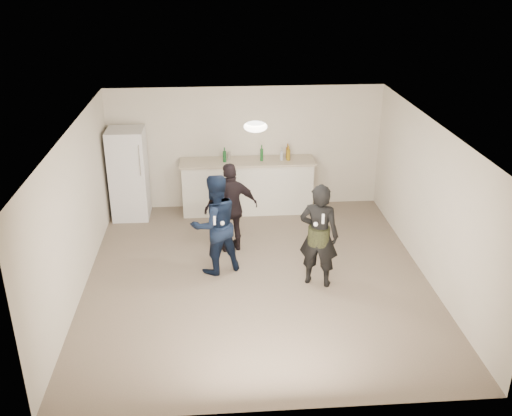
{
  "coord_description": "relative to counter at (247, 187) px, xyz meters",
  "views": [
    {
      "loc": [
        -0.63,
        -8.04,
        4.8
      ],
      "look_at": [
        0.0,
        0.2,
        1.15
      ],
      "focal_mm": 40.0,
      "sensor_mm": 36.0,
      "label": 1
    }
  ],
  "objects": [
    {
      "name": "nunchuk_woman",
      "position": [
        0.83,
        -3.14,
        0.62
      ],
      "size": [
        0.07,
        0.07,
        0.07
      ],
      "primitive_type": "sphere",
      "color": "white",
      "rests_on": "woman"
    },
    {
      "name": "ceiling_dome",
      "position": [
        -0.01,
        -2.37,
        1.93
      ],
      "size": [
        0.36,
        0.36,
        0.16
      ],
      "primitive_type": "ellipsoid",
      "color": "white",
      "rests_on": "ceiling"
    },
    {
      "name": "wall_front",
      "position": [
        -0.01,
        -5.67,
        0.72
      ],
      "size": [
        6.0,
        0.0,
        6.0
      ],
      "primitive_type": "plane",
      "rotation": [
        -1.57,
        0.0,
        0.0
      ],
      "color": "beige",
      "rests_on": "floor"
    },
    {
      "name": "wall_right",
      "position": [
        2.74,
        -2.67,
        0.72
      ],
      "size": [
        0.0,
        6.0,
        6.0
      ],
      "primitive_type": "plane",
      "rotation": [
        1.57,
        0.0,
        -1.57
      ],
      "color": "beige",
      "rests_on": "floor"
    },
    {
      "name": "remote_man",
      "position": [
        -0.67,
        -2.66,
        0.53
      ],
      "size": [
        0.04,
        0.04,
        0.15
      ],
      "primitive_type": "cube",
      "color": "white",
      "rests_on": "man"
    },
    {
      "name": "woman",
      "position": [
        0.93,
        -2.92,
        0.32
      ],
      "size": [
        0.73,
        0.61,
        1.7
      ],
      "primitive_type": "imported",
      "rotation": [
        0.0,
        0.0,
        2.75
      ],
      "color": "black",
      "rests_on": "floor"
    },
    {
      "name": "camo_shorts",
      "position": [
        0.93,
        -2.92,
        0.32
      ],
      "size": [
        0.34,
        0.34,
        0.28
      ],
      "primitive_type": "cylinder",
      "color": "#2E3618",
      "rests_on": "woman"
    },
    {
      "name": "shaker",
      "position": [
        -0.37,
        0.1,
        0.65
      ],
      "size": [
        0.08,
        0.08,
        0.17
      ],
      "primitive_type": "cylinder",
      "color": "silver",
      "rests_on": "counter_top"
    },
    {
      "name": "nunchuk_man",
      "position": [
        -0.55,
        -2.63,
        0.45
      ],
      "size": [
        0.07,
        0.07,
        0.07
      ],
      "primitive_type": "sphere",
      "color": "silver",
      "rests_on": "man"
    },
    {
      "name": "wall_back",
      "position": [
        -0.01,
        0.33,
        0.72
      ],
      "size": [
        6.0,
        0.0,
        6.0
      ],
      "primitive_type": "plane",
      "rotation": [
        1.57,
        0.0,
        0.0
      ],
      "color": "beige",
      "rests_on": "floor"
    },
    {
      "name": "remote_woman",
      "position": [
        0.93,
        -3.17,
        0.72
      ],
      "size": [
        0.04,
        0.04,
        0.15
      ],
      "primitive_type": "cube",
      "color": "silver",
      "rests_on": "woman"
    },
    {
      "name": "ceiling",
      "position": [
        -0.01,
        -2.67,
        1.98
      ],
      "size": [
        6.0,
        6.0,
        0.0
      ],
      "primitive_type": "plane",
      "rotation": [
        3.14,
        0.0,
        0.0
      ],
      "color": "silver",
      "rests_on": "wall_back"
    },
    {
      "name": "spectator",
      "position": [
        -0.38,
        -1.65,
        0.28
      ],
      "size": [
        1.01,
        0.59,
        1.62
      ],
      "primitive_type": "imported",
      "rotation": [
        0.0,
        0.0,
        3.36
      ],
      "color": "black",
      "rests_on": "floor"
    },
    {
      "name": "counter_top",
      "position": [
        0.0,
        0.0,
        0.55
      ],
      "size": [
        2.68,
        0.64,
        0.04
      ],
      "primitive_type": "cube",
      "color": "#B7AA8E",
      "rests_on": "counter"
    },
    {
      "name": "fridge_handle",
      "position": [
        -2.05,
        -0.44,
        0.78
      ],
      "size": [
        0.02,
        0.02,
        0.6
      ],
      "primitive_type": "cylinder",
      "color": "silver",
      "rests_on": "fridge"
    },
    {
      "name": "counter",
      "position": [
        0.0,
        0.0,
        0.0
      ],
      "size": [
        2.6,
        0.56,
        1.05
      ],
      "primitive_type": "cube",
      "color": "silver",
      "rests_on": "floor"
    },
    {
      "name": "floor",
      "position": [
        -0.01,
        -2.67,
        -0.53
      ],
      "size": [
        6.0,
        6.0,
        0.0
      ],
      "primitive_type": "plane",
      "color": "#6B5B4C",
      "rests_on": "ground"
    },
    {
      "name": "bottle_cluster",
      "position": [
        0.44,
        0.0,
        0.67
      ],
      "size": [
        1.34,
        0.21,
        0.24
      ],
      "color": "#17511E",
      "rests_on": "counter_top"
    },
    {
      "name": "wall_left",
      "position": [
        -2.76,
        -2.67,
        0.72
      ],
      "size": [
        0.0,
        6.0,
        6.0
      ],
      "primitive_type": "plane",
      "rotation": [
        1.57,
        0.0,
        1.57
      ],
      "color": "beige",
      "rests_on": "floor"
    },
    {
      "name": "fridge",
      "position": [
        -2.33,
        -0.07,
        0.38
      ],
      "size": [
        0.7,
        0.7,
        1.8
      ],
      "primitive_type": "cube",
      "color": "silver",
      "rests_on": "floor"
    },
    {
      "name": "man",
      "position": [
        -0.67,
        -2.38,
        0.32
      ],
      "size": [
        1.01,
        0.92,
        1.69
      ],
      "primitive_type": "imported",
      "rotation": [
        0.0,
        0.0,
        3.56
      ],
      "color": "#0E1E3B",
      "rests_on": "floor"
    }
  ]
}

